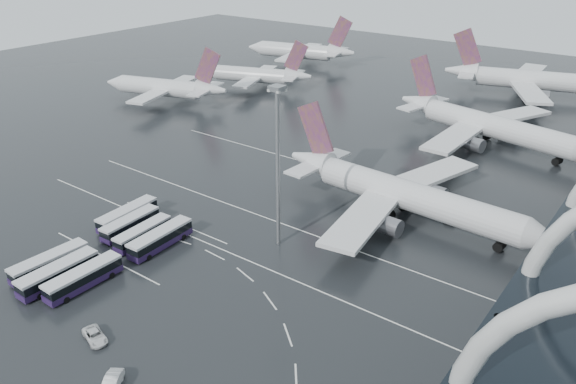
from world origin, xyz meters
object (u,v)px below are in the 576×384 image
Objects in this scene: airliner_gate_b at (487,126)px; jet_remote_west at (167,88)px; airliner_main at (403,195)px; floodlight_mast at (278,149)px; jet_remote_mid at (258,75)px; gse_cart_belly_c at (344,230)px; bus_row_near_c at (143,233)px; bus_row_far_b at (58,273)px; bus_row_near_a at (127,215)px; bus_row_far_c at (83,278)px; van_curve_a at (95,336)px; bus_row_far_a at (49,263)px; jet_remote_far at (302,51)px; airliner_gate_c at (533,81)px; bus_row_near_d at (160,238)px; gse_cart_belly_b at (450,220)px; gse_cart_belly_e at (430,206)px; bus_row_near_b at (130,224)px.

jet_remote_west is at bearing -152.78° from airliner_gate_b.
floodlight_mast reaches higher than airliner_main.
gse_cart_belly_c is at bearing 118.71° from jet_remote_mid.
floodlight_mast is (20.24, 14.05, 16.67)m from bus_row_near_c.
bus_row_near_a is at bearing 20.59° from bus_row_far_b.
airliner_gate_b is 4.38× the size of bus_row_far_c.
jet_remote_west is 8.62× the size of van_curve_a.
bus_row_far_c is at bearing -82.06° from bus_row_far_a.
jet_remote_far reaches higher than gse_cart_belly_c.
airliner_gate_c is 1.27× the size of jet_remote_far.
bus_row_near_d is 17.92m from bus_row_far_b.
bus_row_near_c is 0.92× the size of bus_row_far_a.
gse_cart_belly_b is at bearing -36.49° from bus_row_far_b.
jet_remote_mid reaches higher than bus_row_far_c.
van_curve_a is at bearing 100.21° from jet_remote_mid.
floodlight_mast is (4.38, 35.94, 17.59)m from van_curve_a.
van_curve_a is at bearing 102.13° from jet_remote_far.
bus_row_near_a is 6.85× the size of gse_cart_belly_e.
floodlight_mast reaches higher than bus_row_near_a.
bus_row_near_d reaches higher than bus_row_near_c.
airliner_gate_b is 4.26× the size of bus_row_far_b.
jet_remote_mid is 1.35× the size of floodlight_mast.
airliner_main is 1.24× the size of jet_remote_far.
bus_row_near_c reaches higher than gse_cart_belly_e.
bus_row_near_b is at bearing -143.45° from gse_cart_belly_c.
gse_cart_belly_c is at bearing -61.31° from bus_row_near_a.
gse_cart_belly_e is at bearing 64.61° from gse_cart_belly_c.
jet_remote_far is at bearing 136.85° from gse_cart_belly_e.
van_curve_a is at bearing -103.09° from airliner_main.
airliner_main is 102.19m from jet_remote_mid.
jet_remote_west is 33.69m from jet_remote_mid.
bus_row_near_d is at bearing 101.87° from jet_remote_far.
floodlight_mast is at bearing -52.16° from bus_row_near_d.
gse_cart_belly_b is at bearing 130.12° from jet_remote_mid.
bus_row_near_d is at bearing -133.95° from gse_cart_belly_c.
bus_row_near_a is 34.39m from floodlight_mast.
bus_row_far_c is 0.45× the size of floodlight_mast.
bus_row_near_d reaches higher than gse_cart_belly_c.
airliner_gate_c is 144.06m from bus_row_near_c.
bus_row_near_b reaches higher than van_curve_a.
airliner_gate_b is at bearing 139.31° from jet_remote_far.
bus_row_near_a reaches higher than bus_row_near_b.
bus_row_near_c is (7.71, -2.74, -0.14)m from bus_row_near_a.
floodlight_mast reaches higher than jet_remote_west.
bus_row_near_a is at bearing 67.44° from bus_row_near_c.
jet_remote_mid is 19.55× the size of gse_cart_belly_b.
bus_row_near_d reaches higher than van_curve_a.
bus_row_near_a is at bearing -102.60° from airliner_gate_b.
bus_row_far_a is (-33.44, -156.94, -3.53)m from airliner_gate_c.
airliner_main reaches higher than bus_row_near_c.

